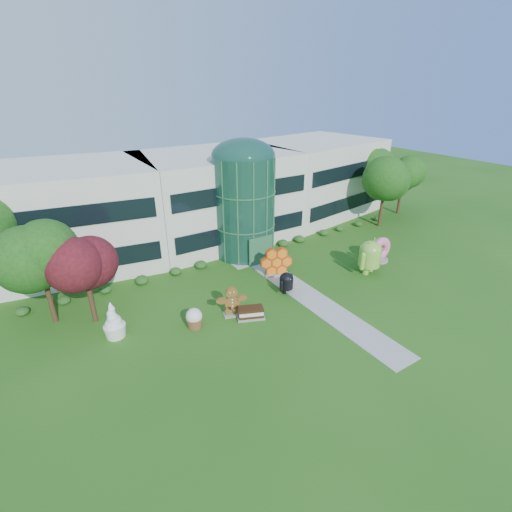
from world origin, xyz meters
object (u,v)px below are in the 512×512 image
android_black (286,281)px  gingerbread (232,301)px  donut (380,249)px  android_green (370,254)px

android_black → gingerbread: gingerbread is taller
android_black → donut: 11.37m
android_green → android_black: 8.68m
android_green → gingerbread: size_ratio=1.40×
android_green → gingerbread: android_green is taller
donut → gingerbread: donut is taller
donut → gingerbread: bearing=-175.9°
android_green → donut: (2.80, 1.22, -0.58)m
gingerbread → android_green: bearing=13.4°
android_green → donut: bearing=8.9°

